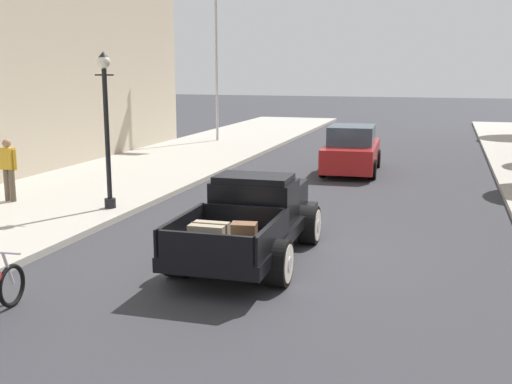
% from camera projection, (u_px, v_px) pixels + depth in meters
% --- Properties ---
extents(ground_plane, '(140.00, 140.00, 0.00)m').
position_uv_depth(ground_plane, '(288.00, 253.00, 12.34)').
color(ground_plane, '#333338').
extents(hotrod_truck_black, '(2.26, 4.97, 1.58)m').
position_uv_depth(hotrod_truck_black, '(253.00, 217.00, 12.10)').
color(hotrod_truck_black, black).
rests_on(hotrod_truck_black, ground).
extents(car_background_red, '(2.04, 4.38, 1.65)m').
position_uv_depth(car_background_red, '(352.00, 151.00, 21.82)').
color(car_background_red, '#AD1E1E').
rests_on(car_background_red, ground).
extents(pedestrian_sidewalk_left, '(0.53, 0.22, 1.65)m').
position_uv_depth(pedestrian_sidewalk_left, '(8.00, 166.00, 16.27)').
color(pedestrian_sidewalk_left, brown).
rests_on(pedestrian_sidewalk_left, sidewalk_left).
extents(street_lamp_near, '(0.50, 0.32, 3.85)m').
position_uv_depth(street_lamp_near, '(106.00, 119.00, 15.25)').
color(street_lamp_near, black).
rests_on(street_lamp_near, sidewalk_left).
extents(flagpole, '(1.74, 0.16, 9.16)m').
position_uv_depth(flagpole, '(221.00, 21.00, 29.21)').
color(flagpole, '#B2B2B7').
rests_on(flagpole, sidewalk_left).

